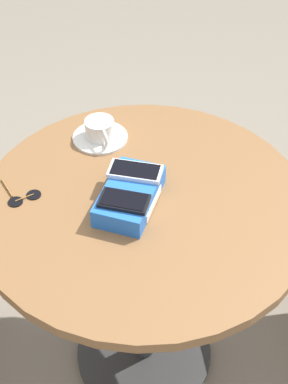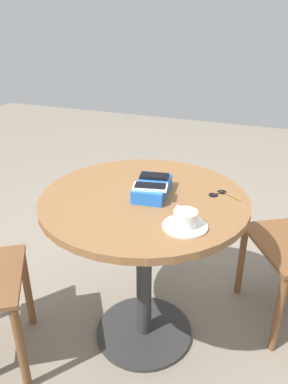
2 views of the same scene
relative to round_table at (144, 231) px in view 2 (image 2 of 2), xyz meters
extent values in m
plane|color=gray|center=(0.00, 0.00, -0.59)|extent=(8.00, 8.00, 0.00)
cylinder|color=#2D2D2D|center=(0.00, 0.00, -0.58)|extent=(0.47, 0.47, 0.02)
cylinder|color=#2D2D2D|center=(0.00, 0.00, -0.22)|extent=(0.07, 0.07, 0.70)
cylinder|color=brown|center=(0.00, 0.00, 0.15)|extent=(0.85, 0.85, 0.03)
cube|color=blue|center=(-0.03, 0.02, 0.19)|extent=(0.23, 0.15, 0.05)
cube|color=white|center=(-0.03, -0.04, 0.18)|extent=(0.12, 0.02, 0.02)
cube|color=black|center=(-0.09, 0.01, 0.22)|extent=(0.09, 0.13, 0.01)
cube|color=black|center=(-0.09, 0.01, 0.23)|extent=(0.08, 0.12, 0.00)
cube|color=silver|center=(0.02, 0.04, 0.22)|extent=(0.09, 0.15, 0.01)
cube|color=black|center=(0.02, 0.04, 0.23)|extent=(0.08, 0.13, 0.00)
cylinder|color=silver|center=(0.17, 0.22, 0.17)|extent=(0.16, 0.16, 0.01)
cylinder|color=silver|center=(0.17, 0.22, 0.20)|extent=(0.08, 0.08, 0.05)
cylinder|color=brown|center=(0.17, 0.22, 0.22)|extent=(0.07, 0.07, 0.00)
torus|color=silver|center=(0.14, 0.19, 0.20)|extent=(0.05, 0.05, 0.06)
cylinder|color=black|center=(-0.11, 0.26, 0.17)|extent=(0.04, 0.04, 0.00)
cylinder|color=black|center=(-0.15, 0.29, 0.17)|extent=(0.04, 0.04, 0.00)
cylinder|color=olive|center=(-0.13, 0.28, 0.17)|extent=(0.04, 0.03, 0.00)
cylinder|color=olive|center=(-0.12, 0.34, 0.17)|extent=(0.05, 0.07, 0.00)
cylinder|color=brown|center=(-0.47, 0.39, -0.38)|extent=(0.04, 0.04, 0.42)
cylinder|color=brown|center=(-0.12, 0.59, -0.38)|extent=(0.04, 0.04, 0.42)
cylinder|color=brown|center=(0.45, -0.35, -0.37)|extent=(0.04, 0.04, 0.44)
cylinder|color=brown|center=(0.14, -0.55, -0.37)|extent=(0.04, 0.04, 0.44)
camera|label=1|loc=(-0.90, -0.41, 1.11)|focal=50.00mm
camera|label=2|loc=(1.27, 0.49, 0.84)|focal=35.00mm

